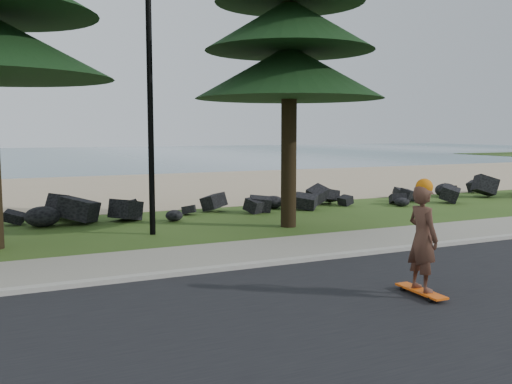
# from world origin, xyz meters

# --- Properties ---
(ground) EXTENTS (160.00, 160.00, 0.00)m
(ground) POSITION_xyz_m (0.00, 0.00, 0.00)
(ground) COLOR #2F4D18
(ground) RESTS_ON ground
(road) EXTENTS (160.00, 7.00, 0.02)m
(road) POSITION_xyz_m (0.00, -4.50, 0.01)
(road) COLOR black
(road) RESTS_ON ground
(kerb) EXTENTS (160.00, 0.20, 0.10)m
(kerb) POSITION_xyz_m (0.00, -0.90, 0.05)
(kerb) COLOR #ABA79A
(kerb) RESTS_ON ground
(sidewalk) EXTENTS (160.00, 2.00, 0.08)m
(sidewalk) POSITION_xyz_m (0.00, 0.20, 0.04)
(sidewalk) COLOR gray
(sidewalk) RESTS_ON ground
(beach_sand) EXTENTS (160.00, 15.00, 0.01)m
(beach_sand) POSITION_xyz_m (0.00, 14.50, 0.01)
(beach_sand) COLOR tan
(beach_sand) RESTS_ON ground
(ocean) EXTENTS (160.00, 58.00, 0.01)m
(ocean) POSITION_xyz_m (0.00, 51.00, 0.00)
(ocean) COLOR #385E6A
(ocean) RESTS_ON ground
(seawall_boulders) EXTENTS (60.00, 2.40, 1.10)m
(seawall_boulders) POSITION_xyz_m (0.00, 5.60, 0.00)
(seawall_boulders) COLOR black
(seawall_boulders) RESTS_ON ground
(lamp_post) EXTENTS (0.25, 0.14, 8.14)m
(lamp_post) POSITION_xyz_m (0.00, 3.20, 4.13)
(lamp_post) COLOR black
(lamp_post) RESTS_ON ground
(skateboarder) EXTENTS (0.40, 0.96, 1.77)m
(skateboarder) POSITION_xyz_m (2.28, -3.64, 0.89)
(skateboarder) COLOR #EB550D
(skateboarder) RESTS_ON ground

